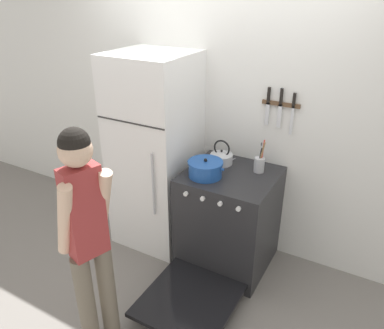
% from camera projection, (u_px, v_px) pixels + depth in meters
% --- Properties ---
extents(ground_plane, '(14.00, 14.00, 0.00)m').
position_uv_depth(ground_plane, '(214.00, 230.00, 3.86)').
color(ground_plane, slate).
extents(wall_back, '(10.00, 0.06, 2.55)m').
position_uv_depth(wall_back, '(219.00, 110.00, 3.33)').
color(wall_back, silver).
rests_on(wall_back, ground_plane).
extents(refrigerator, '(0.68, 0.69, 1.79)m').
position_uv_depth(refrigerator, '(155.00, 153.00, 3.42)').
color(refrigerator, white).
rests_on(refrigerator, ground_plane).
extents(stove_range, '(0.74, 1.41, 0.89)m').
position_uv_depth(stove_range, '(227.00, 221.00, 3.23)').
color(stove_range, '#232326').
rests_on(stove_range, ground_plane).
extents(dutch_oven_pot, '(0.32, 0.28, 0.16)m').
position_uv_depth(dutch_oven_pot, '(205.00, 169.00, 3.00)').
color(dutch_oven_pot, '#1E4C9E').
rests_on(dutch_oven_pot, stove_range).
extents(tea_kettle, '(0.24, 0.20, 0.22)m').
position_uv_depth(tea_kettle, '(222.00, 157.00, 3.22)').
color(tea_kettle, silver).
rests_on(tea_kettle, stove_range).
extents(utensil_jar, '(0.09, 0.09, 0.28)m').
position_uv_depth(utensil_jar, '(259.00, 164.00, 3.07)').
color(utensil_jar, '#B7BABF').
rests_on(utensil_jar, stove_range).
extents(person, '(0.33, 0.38, 1.61)m').
position_uv_depth(person, '(88.00, 235.00, 2.26)').
color(person, '#6B6051').
rests_on(person, ground_plane).
extents(wall_knife_strip, '(0.31, 0.03, 0.37)m').
position_uv_depth(wall_knife_strip, '(280.00, 104.00, 2.98)').
color(wall_knife_strip, brown).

